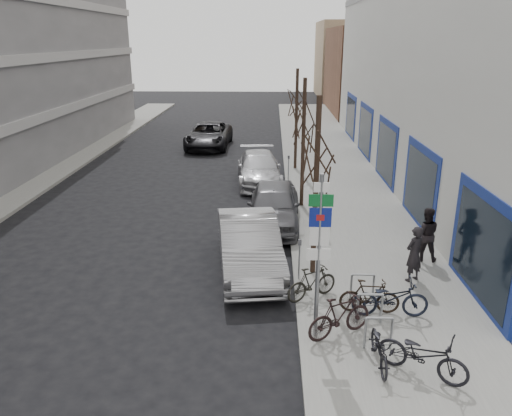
# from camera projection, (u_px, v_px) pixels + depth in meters

# --- Properties ---
(ground) EXTENTS (120.00, 120.00, 0.00)m
(ground) POSITION_uv_depth(u_px,v_px,m) (217.00, 338.00, 12.24)
(ground) COLOR black
(ground) RESTS_ON ground
(sidewalk_east) EXTENTS (5.00, 70.00, 0.15)m
(sidewalk_east) POSITION_uv_depth(u_px,v_px,m) (345.00, 207.00, 21.54)
(sidewalk_east) COLOR slate
(sidewalk_east) RESTS_ON ground
(brick_building_far) EXTENTS (12.00, 14.00, 8.00)m
(brick_building_far) POSITION_uv_depth(u_px,v_px,m) (393.00, 71.00, 48.39)
(brick_building_far) COLOR brown
(brick_building_far) RESTS_ON ground
(tan_building_far) EXTENTS (13.00, 12.00, 9.00)m
(tan_building_far) POSITION_uv_depth(u_px,v_px,m) (370.00, 59.00, 62.40)
(tan_building_far) COLOR #937A5B
(tan_building_far) RESTS_ON ground
(highway_sign_pole) EXTENTS (0.55, 0.10, 4.20)m
(highway_sign_pole) POSITION_uv_depth(u_px,v_px,m) (319.00, 248.00, 11.36)
(highway_sign_pole) COLOR gray
(highway_sign_pole) RESTS_ON ground
(bike_rack) EXTENTS (0.66, 2.26, 0.83)m
(bike_rack) POSITION_uv_depth(u_px,v_px,m) (370.00, 305.00, 12.48)
(bike_rack) COLOR gray
(bike_rack) RESTS_ON sidewalk_east
(tree_near) EXTENTS (1.80, 1.80, 5.50)m
(tree_near) POSITION_uv_depth(u_px,v_px,m) (318.00, 145.00, 14.15)
(tree_near) COLOR black
(tree_near) RESTS_ON ground
(tree_mid) EXTENTS (1.80, 1.80, 5.50)m
(tree_mid) POSITION_uv_depth(u_px,v_px,m) (304.00, 113.00, 20.30)
(tree_mid) COLOR black
(tree_mid) RESTS_ON ground
(tree_far) EXTENTS (1.80, 1.80, 5.50)m
(tree_far) POSITION_uv_depth(u_px,v_px,m) (297.00, 96.00, 26.45)
(tree_far) COLOR black
(tree_far) RESTS_ON ground
(meter_front) EXTENTS (0.10, 0.08, 1.27)m
(meter_front) POSITION_uv_depth(u_px,v_px,m) (299.00, 255.00, 14.72)
(meter_front) COLOR gray
(meter_front) RESTS_ON sidewalk_east
(meter_mid) EXTENTS (0.10, 0.08, 1.27)m
(meter_mid) POSITION_uv_depth(u_px,v_px,m) (293.00, 199.00, 19.92)
(meter_mid) COLOR gray
(meter_mid) RESTS_ON sidewalk_east
(meter_back) EXTENTS (0.10, 0.08, 1.27)m
(meter_back) POSITION_uv_depth(u_px,v_px,m) (289.00, 165.00, 25.12)
(meter_back) COLOR gray
(meter_back) RESTS_ON sidewalk_east
(bike_near_left) EXTENTS (0.49, 1.59, 0.97)m
(bike_near_left) POSITION_uv_depth(u_px,v_px,m) (380.00, 345.00, 10.89)
(bike_near_left) COLOR black
(bike_near_left) RESTS_ON sidewalk_east
(bike_near_right) EXTENTS (1.83, 1.34, 1.09)m
(bike_near_right) POSITION_uv_depth(u_px,v_px,m) (340.00, 316.00, 11.92)
(bike_near_right) COLOR black
(bike_near_right) RESTS_ON sidewalk_east
(bike_mid_curb) EXTENTS (1.97, 0.62, 1.20)m
(bike_mid_curb) POSITION_uv_depth(u_px,v_px,m) (390.00, 295.00, 12.77)
(bike_mid_curb) COLOR black
(bike_mid_curb) RESTS_ON sidewalk_east
(bike_mid_inner) EXTENTS (1.63, 1.26, 0.98)m
(bike_mid_inner) POSITION_uv_depth(u_px,v_px,m) (312.00, 282.00, 13.67)
(bike_mid_inner) COLOR black
(bike_mid_inner) RESTS_ON sidewalk_east
(bike_far_curb) EXTENTS (1.96, 1.50, 1.18)m
(bike_far_curb) POSITION_uv_depth(u_px,v_px,m) (423.00, 351.00, 10.49)
(bike_far_curb) COLOR black
(bike_far_curb) RESTS_ON sidewalk_east
(bike_far_inner) EXTENTS (1.61, 0.57, 0.96)m
(bike_far_inner) POSITION_uv_depth(u_px,v_px,m) (370.00, 296.00, 12.97)
(bike_far_inner) COLOR black
(bike_far_inner) RESTS_ON sidewalk_east
(parked_car_front) EXTENTS (2.51, 5.39, 1.71)m
(parked_car_front) POSITION_uv_depth(u_px,v_px,m) (249.00, 245.00, 15.62)
(parked_car_front) COLOR #96969A
(parked_car_front) RESTS_ON ground
(parked_car_mid) EXTENTS (2.15, 4.98, 1.67)m
(parked_car_mid) POSITION_uv_depth(u_px,v_px,m) (274.00, 205.00, 19.35)
(parked_car_mid) COLOR #55545A
(parked_car_mid) RESTS_ON ground
(parked_car_back) EXTENTS (2.54, 5.40, 1.52)m
(parked_car_back) POSITION_uv_depth(u_px,v_px,m) (259.00, 168.00, 25.18)
(parked_car_back) COLOR #B1B1B6
(parked_car_back) RESTS_ON ground
(lane_car) EXTENTS (2.86, 5.95, 1.63)m
(lane_car) POSITION_uv_depth(u_px,v_px,m) (209.00, 135.00, 33.51)
(lane_car) COLOR black
(lane_car) RESTS_ON ground
(pedestrian_near) EXTENTS (0.74, 0.68, 1.71)m
(pedestrian_near) POSITION_uv_depth(u_px,v_px,m) (414.00, 254.00, 14.58)
(pedestrian_near) COLOR black
(pedestrian_near) RESTS_ON sidewalk_east
(pedestrian_far) EXTENTS (0.71, 0.53, 1.80)m
(pedestrian_far) POSITION_uv_depth(u_px,v_px,m) (425.00, 234.00, 15.96)
(pedestrian_far) COLOR black
(pedestrian_far) RESTS_ON sidewalk_east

